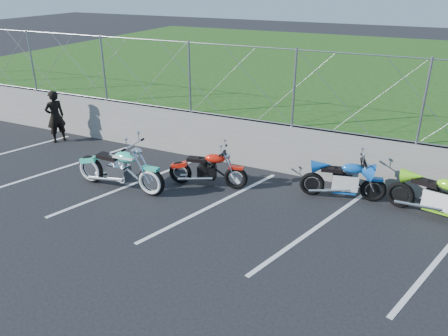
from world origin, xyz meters
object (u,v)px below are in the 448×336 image
at_px(sportbike_green, 438,198).
at_px(sportbike_blue, 344,181).
at_px(naked_orange, 209,170).
at_px(cruiser_turquoise, 121,170).
at_px(person_standing, 55,117).

relative_size(sportbike_green, sportbike_blue, 1.06).
xyz_separation_m(naked_orange, sportbike_blue, (3.19, 0.78, 0.01)).
bearing_deg(naked_orange, cruiser_turquoise, -162.64).
height_order(sportbike_blue, person_standing, person_standing).
height_order(cruiser_turquoise, sportbike_green, cruiser_turquoise).
bearing_deg(person_standing, sportbike_green, 111.01).
height_order(naked_orange, person_standing, person_standing).
xyz_separation_m(sportbike_green, person_standing, (-11.07, 0.11, 0.35)).
bearing_deg(sportbike_blue, sportbike_green, -13.88).
xyz_separation_m(cruiser_turquoise, person_standing, (-3.98, 1.91, 0.32)).
bearing_deg(cruiser_turquoise, person_standing, 153.38).
bearing_deg(sportbike_green, sportbike_blue, -169.36).
distance_m(sportbike_green, person_standing, 11.08).
distance_m(naked_orange, sportbike_blue, 3.28).
bearing_deg(person_standing, naked_orange, 103.44).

